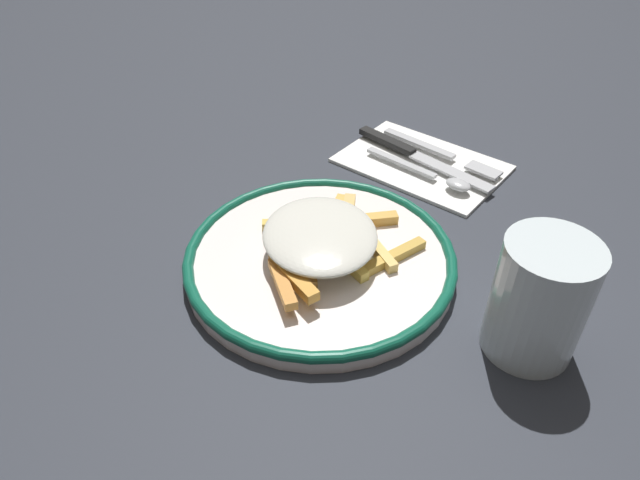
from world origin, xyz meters
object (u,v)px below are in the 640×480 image
(fries_heap, at_px, (321,236))
(knife, at_px, (411,152))
(spoon, at_px, (435,176))
(water_glass, at_px, (539,299))
(plate, at_px, (320,259))
(fork, at_px, (440,152))
(napkin, at_px, (422,162))

(fries_heap, bearing_deg, knife, -172.44)
(fries_heap, xyz_separation_m, spoon, (-0.21, 0.02, -0.03))
(water_glass, bearing_deg, plate, -82.49)
(fries_heap, relative_size, knife, 0.92)
(knife, relative_size, spoon, 1.38)
(fork, distance_m, water_glass, 0.33)
(plate, distance_m, fork, 0.27)
(fork, xyz_separation_m, knife, (0.02, -0.03, 0.00))
(plate, xyz_separation_m, napkin, (-0.24, -0.02, -0.01))
(fries_heap, distance_m, fork, 0.27)
(plate, bearing_deg, water_glass, 97.51)
(spoon, bearing_deg, plate, -5.34)
(spoon, bearing_deg, fork, -158.52)
(spoon, distance_m, water_glass, 0.27)
(plate, bearing_deg, fork, -179.40)
(fries_heap, distance_m, knife, 0.24)
(fries_heap, distance_m, water_glass, 0.21)
(fries_heap, relative_size, water_glass, 1.70)
(napkin, bearing_deg, plate, 3.54)
(fork, bearing_deg, plate, 0.60)
(plate, height_order, fries_heap, fries_heap)
(spoon, bearing_deg, water_glass, 46.01)
(knife, xyz_separation_m, water_glass, (0.22, 0.24, 0.04))
(napkin, height_order, spoon, spoon)
(spoon, height_order, water_glass, water_glass)
(fries_heap, xyz_separation_m, fork, (-0.26, -0.00, -0.03))
(fork, height_order, spoon, spoon)
(plate, distance_m, fries_heap, 0.03)
(fork, xyz_separation_m, spoon, (0.06, 0.02, 0.00))
(fries_heap, xyz_separation_m, knife, (-0.24, -0.03, -0.03))
(fork, xyz_separation_m, water_glass, (0.24, 0.21, 0.05))
(knife, bearing_deg, plate, 7.83)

